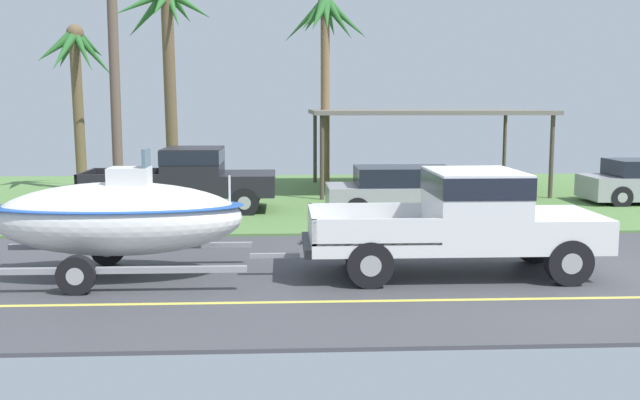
# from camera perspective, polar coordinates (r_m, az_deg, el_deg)

# --- Properties ---
(ground) EXTENTS (36.00, 22.00, 0.11)m
(ground) POSITION_cam_1_polar(r_m,az_deg,el_deg) (22.26, 9.77, -0.63)
(ground) COLOR #424247
(pickup_truck_towing) EXTENTS (5.46, 2.08, 1.90)m
(pickup_truck_towing) POSITION_cam_1_polar(r_m,az_deg,el_deg) (13.67, 11.63, -1.32)
(pickup_truck_towing) COLOR silver
(pickup_truck_towing) RESTS_ON ground
(boat_on_trailer) EXTENTS (5.70, 2.43, 2.32)m
(boat_on_trailer) POSITION_cam_1_polar(r_m,az_deg,el_deg) (13.55, -15.38, -1.33)
(boat_on_trailer) COLOR gray
(boat_on_trailer) RESTS_ON ground
(parked_pickup_background) EXTENTS (5.58, 2.17, 1.84)m
(parked_pickup_background) POSITION_cam_1_polar(r_m,az_deg,el_deg) (21.24, -9.82, 1.81)
(parked_pickup_background) COLOR black
(parked_pickup_background) RESTS_ON ground
(parked_sedan_far) EXTENTS (4.61, 1.88, 1.38)m
(parked_sedan_far) POSITION_cam_1_polar(r_m,az_deg,el_deg) (20.27, 6.91, 0.58)
(parked_sedan_far) COLOR #99999E
(parked_sedan_far) RESTS_ON ground
(carport_awning) EXTENTS (7.85, 5.54, 2.85)m
(carport_awning) POSITION_cam_1_polar(r_m,az_deg,el_deg) (26.14, 7.99, 6.65)
(carport_awning) COLOR #4C4238
(carport_awning) RESTS_ON ground
(palm_tree_near_left) EXTENTS (3.22, 3.13, 7.01)m
(palm_tree_near_left) POSITION_cam_1_polar(r_m,az_deg,el_deg) (25.27, -11.78, 12.15)
(palm_tree_near_left) COLOR brown
(palm_tree_near_left) RESTS_ON ground
(palm_tree_near_right) EXTENTS (3.24, 3.13, 6.86)m
(palm_tree_near_right) POSITION_cam_1_polar(r_m,az_deg,el_deg) (26.10, 0.48, 12.67)
(palm_tree_near_right) COLOR brown
(palm_tree_near_right) RESTS_ON ground
(palm_tree_mid) EXTENTS (2.62, 3.04, 5.76)m
(palm_tree_mid) POSITION_cam_1_polar(r_m,az_deg,el_deg) (27.09, -18.36, 9.75)
(palm_tree_mid) COLOR brown
(palm_tree_mid) RESTS_ON ground
(utility_pole) EXTENTS (0.24, 1.80, 7.78)m
(utility_pole) POSITION_cam_1_polar(r_m,az_deg,el_deg) (18.26, -15.60, 10.18)
(utility_pole) COLOR brown
(utility_pole) RESTS_ON ground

